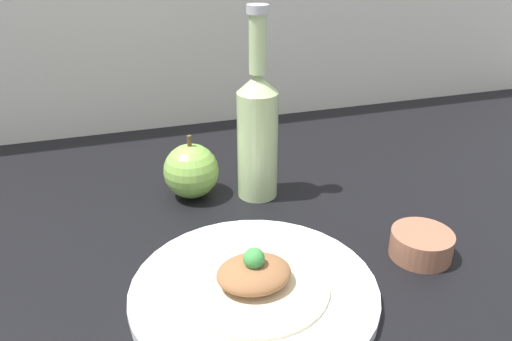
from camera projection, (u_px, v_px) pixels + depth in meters
The scene contains 6 objects.
ground_plane at pixel (279, 275), 64.72cm from camera, with size 180.00×110.00×4.00cm, color black.
plate at pixel (254, 289), 57.79cm from camera, with size 28.77×28.77×1.62cm.
plated_food at pixel (254, 277), 57.02cm from camera, with size 17.52×17.52×5.12cm.
cider_bottle at pixel (258, 130), 75.18cm from camera, with size 6.21×6.21×29.17cm.
apple at pixel (191, 171), 77.75cm from camera, with size 8.62×8.62×10.27cm.
dipping_bowl at pixel (421, 244), 64.36cm from camera, with size 7.95×7.95×3.49cm.
Camera 1 is at (-18.65, -48.66, 38.81)cm, focal length 35.00 mm.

